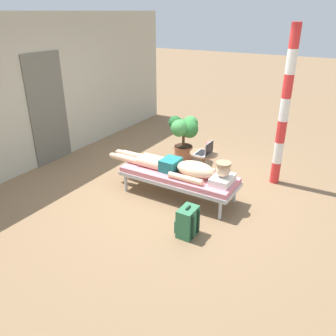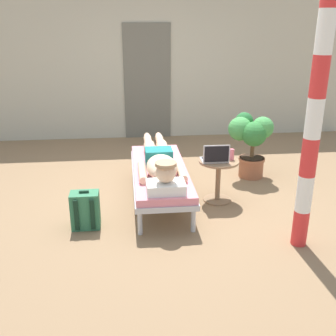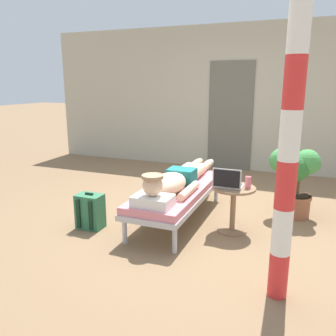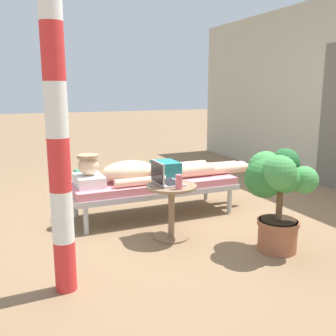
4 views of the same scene
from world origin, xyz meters
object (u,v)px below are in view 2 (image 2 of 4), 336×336
(lounge_chair, at_px, (160,174))
(backpack, at_px, (85,210))
(potted_plant, at_px, (252,137))
(porch_post, at_px, (314,118))
(side_table, at_px, (218,173))
(drink_glass, at_px, (231,154))
(laptop, at_px, (215,157))
(person_reclining, at_px, (160,162))

(lounge_chair, relative_size, backpack, 4.39)
(potted_plant, bearing_deg, porch_post, -91.21)
(side_table, xyz_separation_m, drink_glass, (0.15, 0.01, 0.23))
(lounge_chair, xyz_separation_m, laptop, (0.64, -0.15, 0.24))
(drink_glass, height_order, porch_post, porch_post)
(person_reclining, relative_size, side_table, 4.15)
(drink_glass, distance_m, porch_post, 1.36)
(lounge_chair, height_order, person_reclining, person_reclining)
(side_table, distance_m, drink_glass, 0.28)
(laptop, relative_size, porch_post, 0.12)
(side_table, bearing_deg, lounge_chair, 172.13)
(lounge_chair, relative_size, porch_post, 0.73)
(side_table, bearing_deg, laptop, -139.48)
(person_reclining, bearing_deg, potted_plant, 27.02)
(side_table, relative_size, backpack, 1.23)
(drink_glass, height_order, backpack, drink_glass)
(drink_glass, relative_size, potted_plant, 0.15)
(lounge_chair, relative_size, person_reclining, 0.86)
(drink_glass, distance_m, potted_plant, 0.85)
(potted_plant, distance_m, porch_post, 1.93)
(drink_glass, bearing_deg, lounge_chair, 174.02)
(side_table, distance_m, potted_plant, 0.97)
(drink_glass, bearing_deg, laptop, -164.31)
(porch_post, bearing_deg, laptop, 121.77)
(backpack, bearing_deg, lounge_chair, 35.65)
(side_table, relative_size, laptop, 1.69)
(side_table, bearing_deg, backpack, -161.72)
(side_table, xyz_separation_m, backpack, (-1.55, -0.51, -0.16))
(lounge_chair, distance_m, porch_post, 1.98)
(laptop, height_order, drink_glass, laptop)
(backpack, distance_m, potted_plant, 2.52)
(side_table, distance_m, backpack, 1.64)
(side_table, relative_size, potted_plant, 0.58)
(person_reclining, distance_m, drink_glass, 0.85)
(person_reclining, distance_m, porch_post, 1.87)
(drink_glass, bearing_deg, side_table, -177.06)
(lounge_chair, xyz_separation_m, side_table, (0.70, -0.10, 0.01))
(laptop, height_order, potted_plant, potted_plant)
(backpack, bearing_deg, side_table, 18.28)
(laptop, xyz_separation_m, potted_plant, (0.68, 0.77, 0.00))
(lounge_chair, height_order, porch_post, porch_post)
(side_table, height_order, drink_glass, drink_glass)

